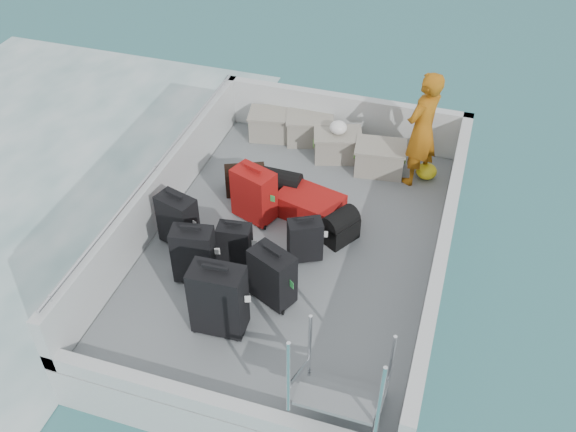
{
  "coord_description": "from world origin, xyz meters",
  "views": [
    {
      "loc": [
        1.67,
        -5.45,
        5.87
      ],
      "look_at": [
        -0.08,
        0.04,
        1.0
      ],
      "focal_mm": 40.0,
      "sensor_mm": 36.0,
      "label": 1
    }
  ],
  "objects_px": {
    "suitcase_1": "(178,221)",
    "passenger": "(422,129)",
    "suitcase_8": "(310,206)",
    "crate_0": "(272,126)",
    "suitcase_0": "(194,255)",
    "suitcase_3": "(219,300)",
    "crate_1": "(309,130)",
    "suitcase_6": "(272,277)",
    "crate_3": "(380,159)",
    "suitcase_7": "(305,241)",
    "crate_2": "(337,146)",
    "suitcase_4": "(235,245)",
    "suitcase_5": "(254,195)"
  },
  "relations": [
    {
      "from": "suitcase_1",
      "to": "crate_0",
      "type": "bearing_deg",
      "value": 99.95
    },
    {
      "from": "suitcase_7",
      "to": "passenger",
      "type": "distance_m",
      "value": 2.23
    },
    {
      "from": "suitcase_8",
      "to": "crate_3",
      "type": "xyz_separation_m",
      "value": [
        0.64,
        1.2,
        0.04
      ]
    },
    {
      "from": "suitcase_1",
      "to": "suitcase_8",
      "type": "bearing_deg",
      "value": 52.5
    },
    {
      "from": "suitcase_7",
      "to": "suitcase_6",
      "type": "bearing_deg",
      "value": -129.31
    },
    {
      "from": "suitcase_0",
      "to": "crate_2",
      "type": "distance_m",
      "value": 2.95
    },
    {
      "from": "suitcase_6",
      "to": "crate_0",
      "type": "height_order",
      "value": "suitcase_6"
    },
    {
      "from": "suitcase_5",
      "to": "crate_0",
      "type": "xyz_separation_m",
      "value": [
        -0.39,
        1.82,
        -0.17
      ]
    },
    {
      "from": "crate_2",
      "to": "suitcase_7",
      "type": "bearing_deg",
      "value": -85.88
    },
    {
      "from": "suitcase_3",
      "to": "crate_1",
      "type": "bearing_deg",
      "value": 88.63
    },
    {
      "from": "crate_1",
      "to": "crate_2",
      "type": "height_order",
      "value": "crate_1"
    },
    {
      "from": "suitcase_3",
      "to": "suitcase_6",
      "type": "xyz_separation_m",
      "value": [
        0.39,
        0.55,
        -0.08
      ]
    },
    {
      "from": "suitcase_0",
      "to": "suitcase_4",
      "type": "height_order",
      "value": "suitcase_0"
    },
    {
      "from": "suitcase_4",
      "to": "crate_2",
      "type": "relative_size",
      "value": 0.9
    },
    {
      "from": "suitcase_7",
      "to": "crate_1",
      "type": "relative_size",
      "value": 0.86
    },
    {
      "from": "suitcase_7",
      "to": "suitcase_8",
      "type": "bearing_deg",
      "value": 74.38
    },
    {
      "from": "crate_2",
      "to": "crate_3",
      "type": "bearing_deg",
      "value": -12.7
    },
    {
      "from": "crate_0",
      "to": "crate_3",
      "type": "height_order",
      "value": "crate_3"
    },
    {
      "from": "suitcase_4",
      "to": "crate_3",
      "type": "height_order",
      "value": "suitcase_4"
    },
    {
      "from": "suitcase_0",
      "to": "suitcase_5",
      "type": "height_order",
      "value": "same"
    },
    {
      "from": "suitcase_1",
      "to": "crate_0",
      "type": "distance_m",
      "value": 2.56
    },
    {
      "from": "suitcase_3",
      "to": "crate_2",
      "type": "height_order",
      "value": "suitcase_3"
    },
    {
      "from": "crate_3",
      "to": "passenger",
      "type": "distance_m",
      "value": 0.79
    },
    {
      "from": "passenger",
      "to": "suitcase_0",
      "type": "bearing_deg",
      "value": -9.25
    },
    {
      "from": "crate_0",
      "to": "crate_3",
      "type": "distance_m",
      "value": 1.72
    },
    {
      "from": "suitcase_8",
      "to": "crate_0",
      "type": "xyz_separation_m",
      "value": [
        -1.04,
        1.57,
        0.03
      ]
    },
    {
      "from": "crate_3",
      "to": "passenger",
      "type": "xyz_separation_m",
      "value": [
        0.51,
        -0.04,
        0.6
      ]
    },
    {
      "from": "suitcase_0",
      "to": "suitcase_1",
      "type": "height_order",
      "value": "suitcase_0"
    },
    {
      "from": "suitcase_3",
      "to": "suitcase_6",
      "type": "relative_size",
      "value": 1.24
    },
    {
      "from": "suitcase_6",
      "to": "crate_3",
      "type": "xyz_separation_m",
      "value": [
        0.63,
        2.69,
        -0.14
      ]
    },
    {
      "from": "suitcase_6",
      "to": "crate_1",
      "type": "xyz_separation_m",
      "value": [
        -0.49,
        3.12,
        -0.14
      ]
    },
    {
      "from": "suitcase_4",
      "to": "crate_0",
      "type": "height_order",
      "value": "suitcase_4"
    },
    {
      "from": "suitcase_1",
      "to": "passenger",
      "type": "bearing_deg",
      "value": 57.21
    },
    {
      "from": "suitcase_8",
      "to": "crate_3",
      "type": "distance_m",
      "value": 1.36
    },
    {
      "from": "suitcase_6",
      "to": "suitcase_8",
      "type": "relative_size",
      "value": 0.85
    },
    {
      "from": "suitcase_5",
      "to": "crate_0",
      "type": "relative_size",
      "value": 1.14
    },
    {
      "from": "crate_1",
      "to": "crate_3",
      "type": "relative_size",
      "value": 0.99
    },
    {
      "from": "suitcase_4",
      "to": "suitcase_8",
      "type": "relative_size",
      "value": 0.72
    },
    {
      "from": "suitcase_1",
      "to": "crate_3",
      "type": "height_order",
      "value": "suitcase_1"
    },
    {
      "from": "suitcase_5",
      "to": "suitcase_0",
      "type": "bearing_deg",
      "value": -82.27
    },
    {
      "from": "suitcase_6",
      "to": "crate_3",
      "type": "height_order",
      "value": "suitcase_6"
    },
    {
      "from": "suitcase_0",
      "to": "crate_1",
      "type": "distance_m",
      "value": 3.12
    },
    {
      "from": "suitcase_8",
      "to": "crate_2",
      "type": "height_order",
      "value": "crate_2"
    },
    {
      "from": "suitcase_1",
      "to": "passenger",
      "type": "distance_m",
      "value": 3.3
    },
    {
      "from": "suitcase_0",
      "to": "crate_3",
      "type": "bearing_deg",
      "value": 48.57
    },
    {
      "from": "crate_0",
      "to": "suitcase_0",
      "type": "bearing_deg",
      "value": -87.74
    },
    {
      "from": "crate_2",
      "to": "crate_0",
      "type": "bearing_deg",
      "value": 167.66
    },
    {
      "from": "suitcase_3",
      "to": "passenger",
      "type": "bearing_deg",
      "value": 61.54
    },
    {
      "from": "suitcase_0",
      "to": "passenger",
      "type": "height_order",
      "value": "passenger"
    },
    {
      "from": "suitcase_3",
      "to": "crate_3",
      "type": "bearing_deg",
      "value": 69.57
    }
  ]
}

